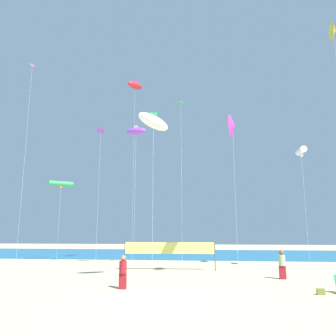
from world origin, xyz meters
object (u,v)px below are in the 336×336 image
kite_yellow_delta (333,31)px  kite_red_inflatable (135,86)px  kite_green_diamond (181,106)px  kite_white_tube (301,151)px  kite_white_inflatable (153,122)px  kite_pink_diamond (31,79)px  kite_violet_inflatable (136,131)px  beach_handbag (321,292)px  kite_green_tube (61,184)px  beachgoer_sage_shirt (282,263)px  volleyball_net (169,249)px  kite_violet_diamond (101,132)px  kite_magenta_delta (233,126)px  beachgoer_maroon_shirt (123,271)px

kite_yellow_delta → kite_red_inflatable: bearing=159.6°
kite_green_diamond → kite_white_tube: 10.86m
kite_white_inflatable → kite_pink_diamond: kite_pink_diamond is taller
kite_yellow_delta → kite_violet_inflatable: bearing=169.5°
beach_handbag → kite_green_tube: kite_green_tube is taller
beachgoer_sage_shirt → kite_yellow_delta: 18.51m
beachgoer_sage_shirt → beach_handbag: (0.63, -5.26, -0.84)m
beach_handbag → kite_white_tube: 14.17m
volleyball_net → kite_white_inflatable: (-0.22, -7.42, 8.25)m
kite_violet_diamond → kite_pink_diamond: (-5.56, -3.15, 4.10)m
beachgoer_sage_shirt → kite_magenta_delta: 9.80m
kite_green_diamond → beachgoer_sage_shirt: bearing=-30.4°
beachgoer_sage_shirt → kite_white_inflatable: 12.49m
kite_green_tube → kite_red_inflatable: bearing=-10.6°
beachgoer_maroon_shirt → kite_white_inflatable: (1.41, 1.33, 8.93)m
kite_magenta_delta → kite_violet_diamond: bearing=150.7°
kite_magenta_delta → kite_pink_diamond: size_ratio=0.62×
kite_violet_inflatable → kite_pink_diamond: (-9.15, -2.05, 4.53)m
kite_violet_diamond → kite_green_diamond: size_ratio=0.89×
volleyball_net → kite_magenta_delta: bearing=-43.3°
beach_handbag → kite_violet_diamond: size_ratio=0.03×
beachgoer_maroon_shirt → kite_green_diamond: kite_green_diamond is taller
beachgoer_maroon_shirt → kite_magenta_delta: 12.16m
kite_magenta_delta → beachgoer_maroon_shirt: bearing=-148.2°
kite_green_tube → kite_white_tube: (23.11, -4.78, 1.74)m
volleyball_net → kite_violet_inflatable: (-3.08, 0.75, 10.24)m
kite_green_diamond → kite_pink_diamond: bearing=-174.5°
beach_handbag → kite_red_inflatable: bearing=132.9°
kite_green_tube → kite_yellow_delta: size_ratio=0.42×
beach_handbag → kite_green_tube: 26.57m
kite_white_tube → volleyball_net: bearing=-175.4°
kite_violet_inflatable → kite_magenta_delta: (8.04, -5.43, -1.54)m
kite_violet_diamond → kite_green_diamond: 8.07m
kite_white_inflatable → kite_violet_diamond: kite_violet_diamond is taller
beachgoer_sage_shirt → beachgoer_maroon_shirt: bearing=-160.8°
beachgoer_maroon_shirt → kite_pink_diamond: size_ratio=0.10×
kite_yellow_delta → kite_white_tube: bearing=125.3°
kite_green_tube → kite_violet_diamond: kite_violet_diamond is taller
beach_handbag → kite_yellow_delta: 20.31m
kite_green_tube → kite_green_diamond: bearing=-23.5°
volleyball_net → kite_yellow_delta: 21.68m
kite_magenta_delta → kite_white_tube: kite_magenta_delta is taller
kite_white_inflatable → kite_white_tube: bearing=36.3°
kite_red_inflatable → beach_handbag: bearing=-47.1°
kite_magenta_delta → beach_handbag: bearing=-52.5°
kite_green_tube → beachgoer_sage_shirt: bearing=-25.9°
kite_yellow_delta → kite_pink_diamond: (-25.54, 0.99, -2.20)m
beach_handbag → kite_green_diamond: size_ratio=0.03×
kite_violet_diamond → beachgoer_maroon_shirt: bearing=-64.5°
kite_green_diamond → beach_handbag: bearing=-51.2°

